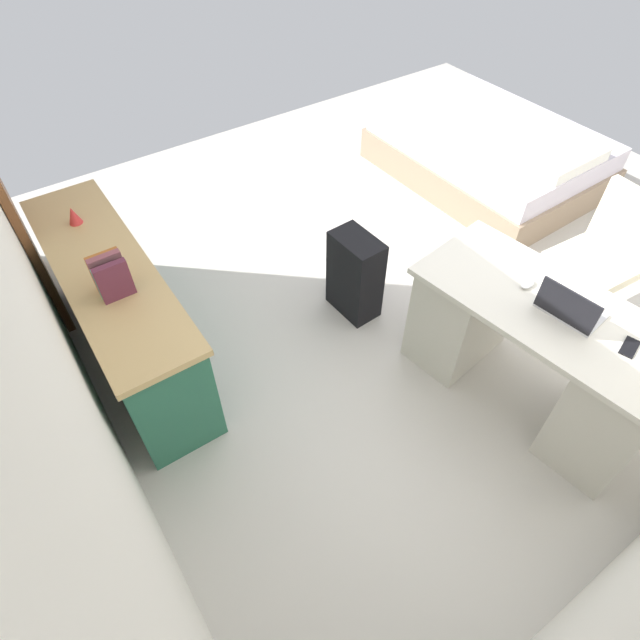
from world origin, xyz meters
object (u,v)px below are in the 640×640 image
office_chair (595,267)px  credenza (122,313)px  bed (488,153)px  cell_phone_near_laptop (630,347)px  computer_mouse (527,283)px  suitcase_black (355,275)px  desk (533,351)px  laptop (569,308)px  figurine_small (73,215)px

office_chair → credenza: 3.06m
bed → cell_phone_near_laptop: (-2.23, 1.55, 0.51)m
office_chair → computer_mouse: size_ratio=9.40×
suitcase_black → bed: bearing=-74.2°
desk → office_chair: (0.24, -0.88, 0.03)m
credenza → desk: bearing=-131.6°
credenza → computer_mouse: computer_mouse is taller
laptop → figurine_small: bearing=40.4°
credenza → computer_mouse: 2.38m
suitcase_black → figurine_small: size_ratio=5.64×
computer_mouse → credenza: bearing=44.2°
bed → computer_mouse: (-1.65, 1.62, 0.52)m
bed → computer_mouse: 2.37m
laptop → figurine_small: size_ratio=3.07×
bed → suitcase_black: suitcase_black is taller
office_chair → suitcase_black: bearing=54.5°
desk → laptop: size_ratio=4.49×
figurine_small → credenza: bearing=-179.8°
desk → figurine_small: (2.11, 1.84, 0.43)m
desk → computer_mouse: 0.42m
suitcase_black → figurine_small: figurine_small is taller
cell_phone_near_laptop → office_chair: bearing=-68.5°
office_chair → bed: 1.78m
figurine_small → office_chair: bearing=-124.4°
office_chair → bed: bearing=-25.1°
suitcase_black → office_chair: bearing=-128.4°
bed → suitcase_black: size_ratio=3.11×
suitcase_black → computer_mouse: size_ratio=6.20×
desk → credenza: (1.63, 1.84, -0.01)m
desk → figurine_small: size_ratio=13.80×
office_chair → figurine_small: (1.87, 2.73, 0.40)m
office_chair → cell_phone_near_laptop: bearing=128.0°
office_chair → computer_mouse: (-0.05, 0.87, 0.35)m
bed → computer_mouse: size_ratio=19.32×
desk → office_chair: bearing=-74.7°
credenza → figurine_small: 0.65m
bed → laptop: bearing=139.7°
suitcase_black → credenza: bearing=68.9°
bed → credenza: bearing=93.5°
credenza → suitcase_black: 1.52m
desk → cell_phone_near_laptop: bearing=-167.9°
cell_phone_near_laptop → bed: bearing=-51.3°
desk → office_chair: office_chair is taller
computer_mouse → cell_phone_near_laptop: bearing=178.7°
desk → cell_phone_near_laptop: (-0.38, -0.08, 0.36)m
laptop → cell_phone_near_laptop: (-0.32, -0.07, -0.04)m
desk → cell_phone_near_laptop: size_ratio=11.16×
computer_mouse → office_chair: bearing=-94.9°
credenza → figurine_small: (0.48, 0.00, 0.44)m
suitcase_black → laptop: size_ratio=1.84×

